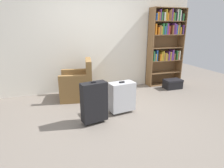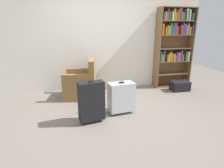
# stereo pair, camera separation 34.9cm
# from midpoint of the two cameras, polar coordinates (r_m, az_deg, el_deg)

# --- Properties ---
(ground_plane) EXTENTS (9.46, 9.46, 0.00)m
(ground_plane) POSITION_cam_midpoint_polar(r_m,az_deg,el_deg) (3.47, 3.63, -10.26)
(ground_plane) COLOR slate
(back_wall) EXTENTS (5.41, 0.10, 2.60)m
(back_wall) POSITION_cam_midpoint_polar(r_m,az_deg,el_deg) (4.83, -2.11, 13.56)
(back_wall) COLOR silver
(back_wall) RESTS_ON ground
(bookshelf) EXTENTS (0.98, 0.32, 2.07)m
(bookshelf) POSITION_cam_midpoint_polar(r_m,az_deg,el_deg) (5.38, 20.27, 11.91)
(bookshelf) COLOR brown
(bookshelf) RESTS_ON ground
(armchair) EXTENTS (0.81, 0.81, 0.90)m
(armchair) POSITION_cam_midpoint_polar(r_m,az_deg,el_deg) (4.38, -6.90, -0.00)
(armchair) COLOR olive
(armchair) RESTS_ON ground
(mug) EXTENTS (0.12, 0.08, 0.10)m
(mug) POSITION_cam_midpoint_polar(r_m,az_deg,el_deg) (4.60, -1.19, -2.58)
(mug) COLOR #1E7F4C
(mug) RESTS_ON ground
(storage_box) EXTENTS (0.47, 0.30, 0.25)m
(storage_box) POSITION_cam_midpoint_polar(r_m,az_deg,el_deg) (5.22, 21.85, -0.49)
(storage_box) COLOR black
(storage_box) RESTS_ON ground
(suitcase_silver) EXTENTS (0.51, 0.32, 0.62)m
(suitcase_silver) POSITION_cam_midpoint_polar(r_m,az_deg,el_deg) (3.55, 5.68, -3.97)
(suitcase_silver) COLOR #B7BABF
(suitcase_silver) RESTS_ON ground
(suitcase_black) EXTENTS (0.46, 0.27, 0.75)m
(suitcase_black) POSITION_cam_midpoint_polar(r_m,az_deg,el_deg) (3.17, -3.16, -5.34)
(suitcase_black) COLOR black
(suitcase_black) RESTS_ON ground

